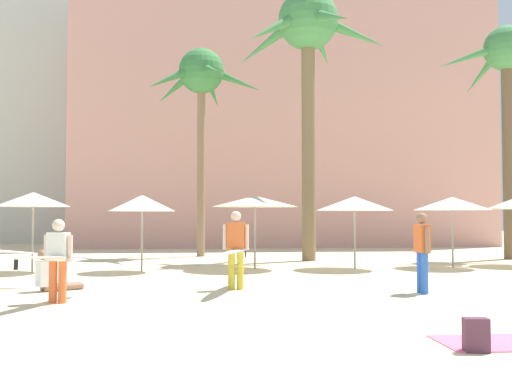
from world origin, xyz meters
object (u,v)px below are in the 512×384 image
at_px(cafe_umbrella_2, 354,204).
at_px(person_near_left, 57,257).
at_px(cafe_umbrella_5, 452,204).
at_px(person_mid_right, 422,249).
at_px(cafe_umbrella_0, 255,201).
at_px(person_near_right, 51,277).
at_px(palm_tree_center, 201,81).
at_px(backpack, 476,336).
at_px(cafe_umbrella_4, 142,203).
at_px(person_far_right, 236,248).
at_px(palm_tree_left, 308,39).
at_px(beach_towel, 504,343).
at_px(palm_tree_far_left, 507,72).
at_px(cafe_umbrella_1, 33,200).

bearing_deg(cafe_umbrella_2, person_near_left, -138.78).
relative_size(cafe_umbrella_5, person_mid_right, 1.42).
height_order(cafe_umbrella_0, person_near_right, cafe_umbrella_0).
xyz_separation_m(palm_tree_center, person_mid_right, (4.72, -12.56, -6.48)).
bearing_deg(person_near_left, person_mid_right, -67.79).
bearing_deg(backpack, cafe_umbrella_5, -13.97).
bearing_deg(cafe_umbrella_4, person_far_right, -61.95).
bearing_deg(person_near_right, backpack, -77.42).
relative_size(backpack, person_near_right, 0.40).
height_order(palm_tree_left, cafe_umbrella_4, palm_tree_left).
relative_size(beach_towel, person_far_right, 0.58).
bearing_deg(palm_tree_center, backpack, -79.74).
bearing_deg(palm_tree_center, beach_towel, -77.55).
distance_m(palm_tree_far_left, beach_towel, 18.49).
relative_size(person_near_right, person_mid_right, 0.59).
xyz_separation_m(cafe_umbrella_0, beach_towel, (2.20, -11.31, -2.15)).
height_order(palm_tree_center, person_near_right, palm_tree_center).
height_order(cafe_umbrella_5, person_near_right, cafe_umbrella_5).
distance_m(person_near_left, person_mid_right, 7.62).
distance_m(palm_tree_center, cafe_umbrella_5, 11.67).
bearing_deg(palm_tree_far_left, palm_tree_center, 167.07).
height_order(person_near_right, person_far_right, person_far_right).
distance_m(cafe_umbrella_5, person_far_right, 9.17).
height_order(palm_tree_far_left, cafe_umbrella_5, palm_tree_far_left).
height_order(cafe_umbrella_1, cafe_umbrella_2, cafe_umbrella_1).
distance_m(cafe_umbrella_2, person_mid_right, 6.11).
bearing_deg(cafe_umbrella_1, palm_tree_center, 52.62).
bearing_deg(palm_tree_far_left, backpack, -120.35).
bearing_deg(person_near_right, person_far_right, -35.99).
xyz_separation_m(palm_tree_center, person_near_right, (-3.45, -11.29, -7.13)).
distance_m(palm_tree_left, person_far_right, 11.99).
distance_m(cafe_umbrella_5, person_near_right, 12.76).
distance_m(cafe_umbrella_0, cafe_umbrella_4, 3.56).
xyz_separation_m(beach_towel, person_far_right, (-3.16, 5.99, 0.95)).
height_order(cafe_umbrella_4, person_near_left, cafe_umbrella_4).
bearing_deg(palm_tree_far_left, person_near_left, -144.99).
relative_size(person_near_left, person_near_right, 2.74).
relative_size(palm_tree_center, beach_towel, 5.14).
distance_m(palm_tree_center, person_mid_right, 14.90).
distance_m(palm_tree_left, person_near_right, 13.96).
relative_size(cafe_umbrella_4, person_near_left, 0.82).
xyz_separation_m(cafe_umbrella_1, beach_towel, (8.96, -10.88, -2.18)).
bearing_deg(cafe_umbrella_4, cafe_umbrella_0, 8.47).
relative_size(beach_towel, backpack, 4.10).
bearing_deg(palm_tree_left, cafe_umbrella_1, -157.56).
height_order(cafe_umbrella_4, person_far_right, cafe_umbrella_4).
bearing_deg(person_mid_right, palm_tree_far_left, -131.20).
relative_size(cafe_umbrella_4, person_near_right, 2.24).
bearing_deg(cafe_umbrella_2, cafe_umbrella_4, -178.31).
distance_m(palm_tree_left, cafe_umbrella_1, 11.77).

